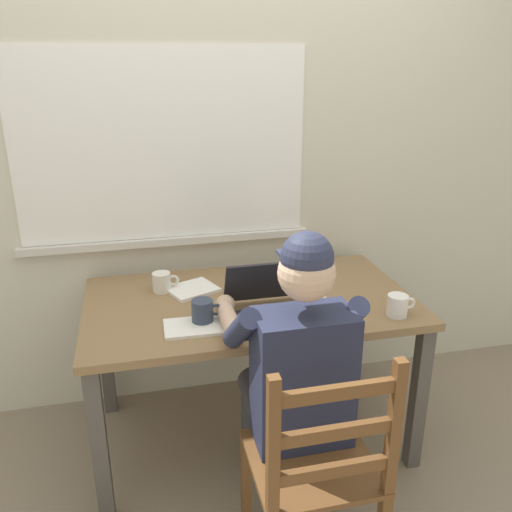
# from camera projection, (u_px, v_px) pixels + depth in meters

# --- Properties ---
(ground_plane) EXTENTS (8.00, 8.00, 0.00)m
(ground_plane) POSITION_uv_depth(u_px,v_px,m) (250.00, 434.00, 2.63)
(ground_plane) COLOR gray
(back_wall) EXTENTS (6.00, 0.08, 2.60)m
(back_wall) POSITION_uv_depth(u_px,v_px,m) (226.00, 153.00, 2.62)
(back_wall) COLOR beige
(back_wall) RESTS_ON ground
(desk) EXTENTS (1.44, 0.83, 0.73)m
(desk) POSITION_uv_depth(u_px,v_px,m) (250.00, 317.00, 2.40)
(desk) COLOR olive
(desk) RESTS_ON ground
(seated_person) EXTENTS (0.50, 0.60, 1.23)m
(seated_person) POSITION_uv_depth(u_px,v_px,m) (294.00, 367.00, 1.96)
(seated_person) COLOR #232842
(seated_person) RESTS_ON ground
(wooden_chair) EXTENTS (0.42, 0.42, 0.92)m
(wooden_chair) POSITION_uv_depth(u_px,v_px,m) (317.00, 469.00, 1.78)
(wooden_chair) COLOR brown
(wooden_chair) RESTS_ON ground
(laptop) EXTENTS (0.33, 0.33, 0.21)m
(laptop) POSITION_uv_depth(u_px,v_px,m) (269.00, 305.00, 2.20)
(laptop) COLOR #232328
(laptop) RESTS_ON desk
(computer_mouse) EXTENTS (0.06, 0.10, 0.03)m
(computer_mouse) POSITION_uv_depth(u_px,v_px,m) (328.00, 310.00, 2.23)
(computer_mouse) COLOR black
(computer_mouse) RESTS_ON desk
(coffee_mug_white) EXTENTS (0.12, 0.09, 0.09)m
(coffee_mug_white) POSITION_uv_depth(u_px,v_px,m) (398.00, 305.00, 2.20)
(coffee_mug_white) COLOR white
(coffee_mug_white) RESTS_ON desk
(coffee_mug_dark) EXTENTS (0.12, 0.09, 0.10)m
(coffee_mug_dark) POSITION_uv_depth(u_px,v_px,m) (203.00, 312.00, 2.13)
(coffee_mug_dark) COLOR #2D384C
(coffee_mug_dark) RESTS_ON desk
(coffee_mug_spare) EXTENTS (0.12, 0.08, 0.09)m
(coffee_mug_spare) POSITION_uv_depth(u_px,v_px,m) (162.00, 282.00, 2.44)
(coffee_mug_spare) COLOR silver
(coffee_mug_spare) RESTS_ON desk
(book_stack_main) EXTENTS (0.20, 0.15, 0.06)m
(book_stack_main) POSITION_uv_depth(u_px,v_px,m) (287.00, 270.00, 2.61)
(book_stack_main) COLOR white
(book_stack_main) RESTS_ON desk
(paper_pile_near_laptop) EXTENTS (0.26, 0.17, 0.01)m
(paper_pile_near_laptop) POSITION_uv_depth(u_px,v_px,m) (196.00, 327.00, 2.11)
(paper_pile_near_laptop) COLOR white
(paper_pile_near_laptop) RESTS_ON desk
(paper_pile_back_corner) EXTENTS (0.26, 0.24, 0.02)m
(paper_pile_back_corner) POSITION_uv_depth(u_px,v_px,m) (192.00, 289.00, 2.45)
(paper_pile_back_corner) COLOR white
(paper_pile_back_corner) RESTS_ON desk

